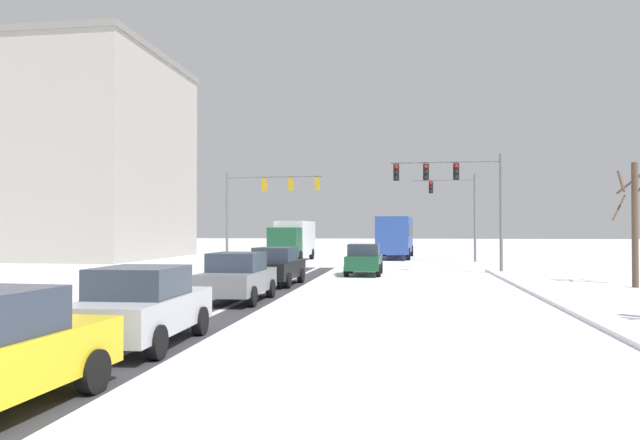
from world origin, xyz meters
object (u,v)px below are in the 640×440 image
Objects in this scene: traffic_signal_far_right at (458,203)px; car_silver_fourth at (142,306)px; car_dark_green_lead at (364,259)px; bare_tree_sidewalk_mid at (635,218)px; office_building_far_left_block at (30,158)px; car_black_second at (276,266)px; bus_oncoming at (396,234)px; traffic_signal_near_right at (456,185)px; box_truck_delivery at (293,239)px; traffic_signal_far_left at (265,195)px; car_grey_third at (238,277)px.

traffic_signal_far_right is 35.10m from car_silver_fourth.
traffic_signal_far_right reaches higher than car_dark_green_lead.
bare_tree_sidewalk_mid is 45.89m from office_building_far_left_block.
traffic_signal_far_right reaches higher than car_black_second.
bus_oncoming reaches higher than car_dark_green_lead.
car_black_second is (-8.24, -8.35, -3.97)m from traffic_signal_near_right.
bus_oncoming is (4.71, 25.52, 1.18)m from car_black_second.
traffic_signal_near_right reaches higher than bus_oncoming.
car_dark_green_lead is 0.55× the size of box_truck_delivery.
traffic_signal_far_left is 13.34m from bus_oncoming.
office_building_far_left_block reaches higher than traffic_signal_far_right.
car_grey_third is 0.80× the size of bare_tree_sidewalk_mid.
bare_tree_sidewalk_mid is at bearing -26.24° from office_building_far_left_block.
car_dark_green_lead is 19.35m from bus_oncoming.
traffic_signal_near_right is 12.38m from car_black_second.
car_black_second is at bearing 90.49° from car_silver_fourth.
traffic_signal_far_left reaches higher than box_truck_delivery.
bus_oncoming is (1.38, 19.27, 1.18)m from car_dark_green_lead.
car_black_second and car_grey_third have the same top height.
car_silver_fourth is 0.56× the size of box_truck_delivery.
bus_oncoming is (-3.53, 17.17, -2.80)m from traffic_signal_near_right.
car_black_second is (4.36, -16.15, -4.01)m from traffic_signal_far_left.
car_grey_third is (-9.41, -26.22, -3.52)m from traffic_signal_far_right.
box_truck_delivery is 0.31× the size of office_building_far_left_block.
traffic_signal_near_right is at bearing 132.68° from bare_tree_sidewalk_mid.
traffic_signal_near_right is 1.00× the size of traffic_signal_far_right.
traffic_signal_far_right is at bearing 70.27° from car_grey_third.
car_dark_green_lead is at bearing -27.21° from office_building_far_left_block.
traffic_signal_far_right reaches higher than box_truck_delivery.
box_truck_delivery is at bearing -4.36° from office_building_far_left_block.
traffic_signal_near_right reaches higher than car_dark_green_lead.
car_black_second is at bearing -118.06° from car_dark_green_lead.
traffic_signal_far_left is 30.02m from car_silver_fourth.
traffic_signal_far_left is at bearing -111.94° from box_truck_delivery.
car_silver_fourth is 20.73m from bare_tree_sidewalk_mid.
car_grey_third is 0.37× the size of bus_oncoming.
car_grey_third is at bearing -46.24° from office_building_far_left_block.
office_building_far_left_block is at bearing 127.06° from car_silver_fourth.
traffic_signal_far_right is at bearing -47.47° from bus_oncoming.
car_silver_fourth is (0.11, -13.27, 0.00)m from car_black_second.
traffic_signal_near_right is at bearing -95.53° from traffic_signal_far_right.
traffic_signal_near_right is 0.92× the size of traffic_signal_far_left.
office_building_far_left_block is at bearing 159.24° from traffic_signal_near_right.
bus_oncoming is 31.67m from office_building_far_left_block.
car_grey_third is 0.99× the size of car_silver_fourth.
traffic_signal_near_right reaches higher than box_truck_delivery.
office_building_far_left_block reaches higher than car_dark_green_lead.
traffic_signal_far_left is 0.64× the size of bus_oncoming.
traffic_signal_near_right is 1.57× the size of car_silver_fourth.
car_silver_fourth is 0.17× the size of office_building_far_left_block.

